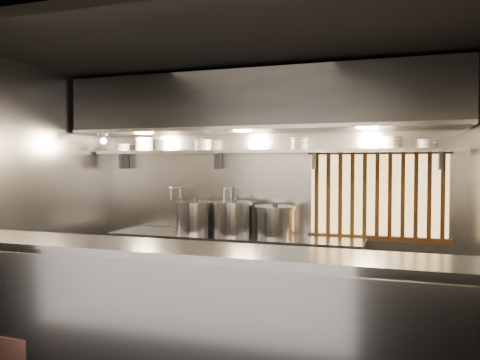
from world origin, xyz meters
The scene contains 22 objects.
floor centered at (0.00, 0.00, 0.00)m, with size 4.50×4.50×0.00m, color black.
ceiling centered at (0.00, 0.00, 2.80)m, with size 4.50×4.50×0.00m, color black.
wall_back centered at (0.00, 1.50, 1.40)m, with size 4.50×4.50×0.00m, color gray.
wall_left centered at (-2.25, 0.00, 1.40)m, with size 3.00×3.00×0.00m, color gray.
serving_counter centered at (0.00, -0.96, 0.57)m, with size 4.50×0.56×1.13m.
cooking_bench centered at (-0.30, 1.13, 0.45)m, with size 3.00×0.70×0.90m, color #A2A2A7.
bowl_shelf centered at (0.00, 1.32, 1.88)m, with size 4.40×0.34×0.04m, color #A2A2A7.
exhaust_hood centered at (0.00, 1.10, 2.42)m, with size 4.40×0.81×0.65m.
wood_screen centered at (1.30, 1.45, 1.38)m, with size 1.56×0.09×1.04m.
faucet_left centered at (-1.15, 1.37, 1.31)m, with size 0.04×0.30×0.50m.
faucet_right centered at (-0.45, 1.37, 1.31)m, with size 0.04×0.30×0.50m.
heat_lamp centered at (-1.90, 0.85, 2.07)m, with size 0.25×0.35×0.20m.
pendant_bulb centered at (-0.10, 1.20, 1.96)m, with size 0.09×0.09×0.19m.
stock_pot_left centered at (-0.81, 1.17, 1.09)m, with size 0.62×0.62×0.41m.
stock_pot_mid centered at (-0.31, 1.13, 1.10)m, with size 0.59×0.59×0.43m.
stock_pot_right centered at (0.19, 1.13, 1.08)m, with size 0.61×0.61×0.39m.
bowl_stack_0 centered at (-1.92, 1.32, 1.95)m, with size 0.20×0.20×0.09m.
bowl_stack_1 centered at (-1.60, 1.32, 1.98)m, with size 0.24×0.24×0.17m.
bowl_stack_2 centered at (-0.77, 1.32, 1.97)m, with size 0.22×0.22×0.13m.
bowl_stack_3 centered at (0.43, 1.32, 1.97)m, with size 0.21×0.21×0.13m.
bowl_stack_4 centered at (1.45, 1.32, 1.97)m, with size 0.23×0.23×0.13m.
bowl_stack_5 centered at (1.81, 1.32, 1.95)m, with size 0.21×0.21×0.09m.
Camera 1 is at (1.47, -4.04, 1.74)m, focal length 35.00 mm.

